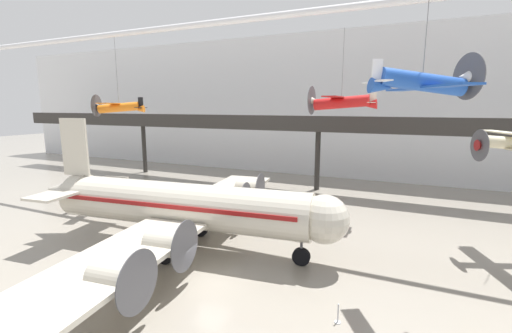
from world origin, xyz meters
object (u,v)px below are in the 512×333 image
Objects in this scene: suspended_plane_red_highwing at (341,102)px; suspended_plane_orange_highwing at (119,107)px; airliner_silver_main at (179,205)px; suspended_plane_blue_trainer at (423,82)px; stanchion_barrier at (338,317)px.

suspended_plane_red_highwing is 23.71m from suspended_plane_orange_highwing.
suspended_plane_orange_highwing is (-13.04, 7.15, 7.63)m from airliner_silver_main.
suspended_plane_red_highwing is 16.43m from suspended_plane_blue_trainer.
suspended_plane_blue_trainer is at bearing -12.71° from airliner_silver_main.
suspended_plane_blue_trainer is 12.82m from stanchion_barrier.
suspended_plane_orange_highwing is at bearing 15.51° from suspended_plane_red_highwing.
suspended_plane_red_highwing is at bearing 46.49° from airliner_silver_main.
suspended_plane_blue_trainer is at bearing 40.26° from stanchion_barrier.
suspended_plane_blue_trainer is 6.52× the size of stanchion_barrier.
stanchion_barrier is at bearing 102.43° from suspended_plane_red_highwing.
suspended_plane_red_highwing is 0.97× the size of suspended_plane_orange_highwing.
suspended_plane_orange_highwing is 30.96m from stanchion_barrier.
suspended_plane_blue_trainer reaches higher than airliner_silver_main.
suspended_plane_red_highwing is 1.16× the size of suspended_plane_blue_trainer.
stanchion_barrier is at bearing -170.15° from suspended_plane_blue_trainer.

